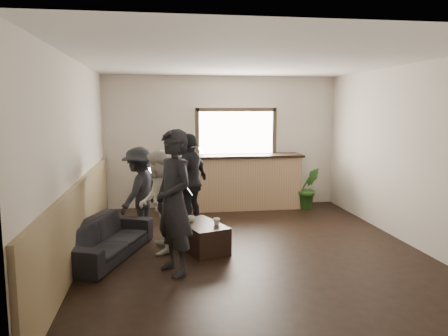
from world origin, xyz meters
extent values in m
cube|color=black|center=(0.00, 0.00, 0.00)|extent=(5.00, 6.00, 0.01)
cube|color=silver|center=(0.00, 0.00, 2.80)|extent=(5.00, 6.00, 0.01)
cube|color=beige|center=(0.00, 3.00, 1.40)|extent=(5.00, 0.01, 2.80)
cube|color=beige|center=(0.00, -3.00, 1.40)|extent=(5.00, 0.01, 2.80)
cube|color=beige|center=(-2.50, 0.00, 1.40)|extent=(0.01, 6.00, 2.80)
cube|color=beige|center=(2.50, 0.00, 1.40)|extent=(0.01, 6.00, 2.80)
cube|color=#977F55|center=(-2.47, 0.00, 0.55)|extent=(0.06, 5.90, 1.10)
cube|color=tan|center=(0.30, 2.68, 0.55)|extent=(2.60, 0.60, 1.10)
cube|color=black|center=(0.30, 2.68, 1.12)|extent=(2.70, 0.68, 0.05)
cube|color=white|center=(0.30, 2.96, 1.60)|extent=(1.60, 0.06, 0.90)
cube|color=#3F3326|center=(0.30, 2.93, 2.09)|extent=(1.72, 0.08, 0.08)
cube|color=#3F3326|center=(-0.54, 2.93, 1.60)|extent=(0.08, 0.08, 1.06)
cube|color=#3F3326|center=(1.14, 2.93, 1.60)|extent=(0.08, 0.08, 1.06)
imported|color=black|center=(-2.13, -0.07, 0.27)|extent=(1.32, 1.98, 0.54)
cube|color=black|center=(-0.74, 0.03, 0.20)|extent=(0.80, 1.04, 0.41)
imported|color=silver|center=(-0.89, 0.16, 0.45)|extent=(0.15, 0.15, 0.09)
imported|color=silver|center=(-0.53, -0.09, 0.46)|extent=(0.13, 0.13, 0.10)
imported|color=#2D6623|center=(1.77, 2.43, 0.44)|extent=(0.52, 0.43, 0.88)
imported|color=black|center=(-1.18, -0.83, 0.93)|extent=(0.71, 0.81, 1.86)
cube|color=black|center=(-0.98, -0.73, 1.05)|extent=(0.11, 0.11, 0.12)
cube|color=silver|center=(-0.98, -0.74, 1.05)|extent=(0.10, 0.09, 0.11)
imported|color=beige|center=(-1.38, 0.03, 0.76)|extent=(0.60, 0.75, 1.52)
cube|color=black|center=(-1.16, 0.03, 1.02)|extent=(0.09, 0.07, 0.12)
cube|color=silver|center=(-1.16, 0.02, 1.03)|extent=(0.08, 0.07, 0.11)
imported|color=black|center=(-1.68, 0.90, 0.75)|extent=(0.94, 1.11, 1.49)
cube|color=black|center=(-1.48, 0.80, 1.10)|extent=(0.11, 0.11, 0.12)
cube|color=silver|center=(-1.48, 0.79, 1.10)|extent=(0.10, 0.09, 0.11)
imported|color=black|center=(-0.82, 1.24, 0.85)|extent=(0.90, 1.05, 1.69)
cube|color=black|center=(-0.63, 1.12, 1.39)|extent=(0.12, 0.11, 0.12)
cube|color=silver|center=(-0.63, 1.11, 1.39)|extent=(0.10, 0.10, 0.11)
camera|label=1|loc=(-1.35, -6.30, 2.12)|focal=35.00mm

